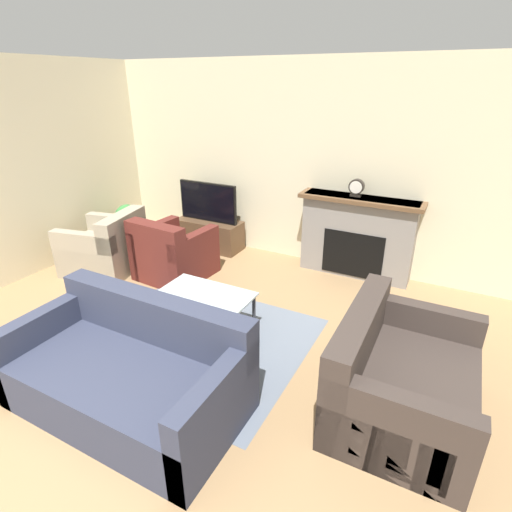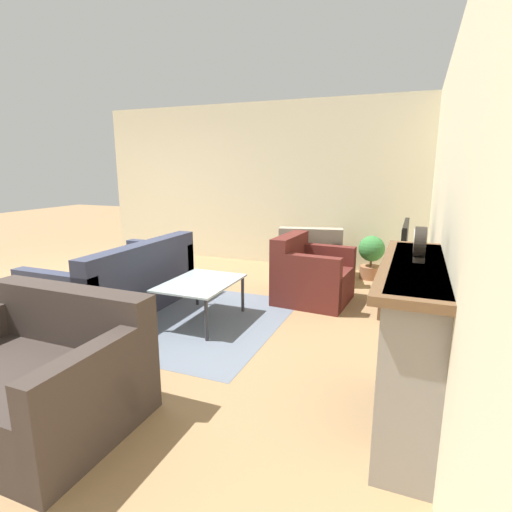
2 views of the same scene
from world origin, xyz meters
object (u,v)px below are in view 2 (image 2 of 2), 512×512
at_px(tv, 404,248).
at_px(coffee_table, 201,286).
at_px(armchair_accent, 311,278).
at_px(couch_sectional, 121,286).
at_px(mantel_clock, 420,243).
at_px(potted_plant, 371,255).
at_px(couch_loveseat, 34,380).
at_px(armchair_by_window, 311,260).

height_order(tv, coffee_table, tv).
height_order(armchair_accent, coffee_table, armchair_accent).
distance_m(couch_sectional, mantel_clock, 3.41).
bearing_deg(coffee_table, armchair_accent, 139.71).
xyz_separation_m(tv, mantel_clock, (2.16, 0.13, 0.44)).
bearing_deg(potted_plant, couch_sectional, -46.01).
height_order(couch_loveseat, coffee_table, couch_loveseat).
bearing_deg(couch_sectional, armchair_by_window, 140.37).
relative_size(tv, mantel_clock, 4.36).
bearing_deg(armchair_accent, mantel_clock, -145.42).
bearing_deg(armchair_by_window, couch_loveseat, 66.08).
bearing_deg(tv, couch_sectional, -67.21).
height_order(coffee_table, potted_plant, potted_plant).
xyz_separation_m(armchair_by_window, mantel_clock, (2.98, 1.44, 0.88)).
distance_m(couch_sectional, armchair_accent, 2.29).
bearing_deg(armchair_by_window, potted_plant, -167.46).
xyz_separation_m(couch_sectional, couch_loveseat, (1.90, 0.90, 0.00)).
xyz_separation_m(armchair_accent, coffee_table, (1.10, -0.93, 0.10)).
relative_size(couch_sectional, armchair_accent, 2.05).
bearing_deg(armchair_accent, coffee_table, 143.79).
distance_m(couch_loveseat, coffee_table, 1.95).
bearing_deg(couch_sectional, couch_loveseat, 25.39).
height_order(armchair_accent, mantel_clock, mantel_clock).
relative_size(tv, potted_plant, 1.47).
xyz_separation_m(potted_plant, mantel_clock, (3.36, 0.61, 0.81)).
bearing_deg(mantel_clock, armchair_by_window, -154.26).
bearing_deg(armchair_by_window, couch_sectional, 38.24).
height_order(couch_loveseat, armchair_accent, same).
relative_size(armchair_accent, coffee_table, 0.96).
bearing_deg(mantel_clock, couch_loveseat, -65.91).
xyz_separation_m(couch_sectional, armchair_by_window, (-2.10, 1.74, 0.01)).
bearing_deg(couch_loveseat, mantel_clock, 24.09).
xyz_separation_m(couch_sectional, coffee_table, (-0.04, 1.05, 0.12)).
height_order(armchair_by_window, mantel_clock, mantel_clock).
xyz_separation_m(coffee_table, potted_plant, (-2.44, 1.52, -0.03)).
bearing_deg(mantel_clock, tv, -176.45).
bearing_deg(armchair_accent, potted_plant, -19.57).
xyz_separation_m(tv, potted_plant, (-1.20, -0.47, -0.37)).
bearing_deg(potted_plant, tv, 21.52).
bearing_deg(coffee_table, tv, 121.87).
bearing_deg(couch_loveseat, armchair_accent, 70.47).
bearing_deg(couch_loveseat, couch_sectional, 115.39).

